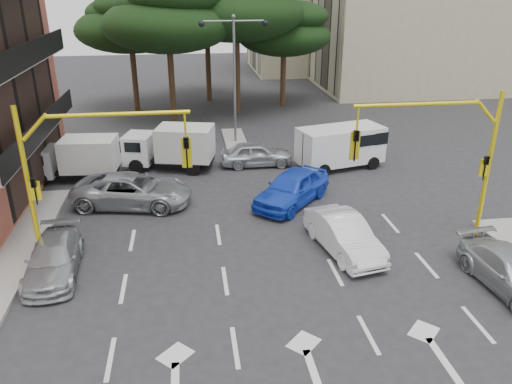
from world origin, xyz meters
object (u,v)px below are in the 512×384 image
Objects in this scene: signal_mast_right at (449,147)px; signal_mast_left at (79,164)px; car_blue_compact at (292,188)px; car_silver_cross_b at (256,154)px; box_truck_a at (74,159)px; car_white_hatch at (344,235)px; street_lamp_center at (234,58)px; car_silver_cross_a at (133,190)px; car_silver_parked at (512,272)px; box_truck_b at (170,148)px; car_silver_wagon at (54,259)px; van_white at (340,147)px.

signal_mast_right is 1.00× the size of signal_mast_left.
car_silver_cross_b is at bearing 141.59° from car_blue_compact.
car_silver_cross_b is 9.81m from box_truck_a.
signal_mast_right is 1.39× the size of car_white_hatch.
box_truck_a is at bearing -149.82° from street_lamp_center.
signal_mast_right reaches higher than car_silver_cross_a.
street_lamp_center is 1.65× the size of car_blue_compact.
street_lamp_center is (6.80, 14.01, 1.54)m from signal_mast_left.
car_white_hatch is at bearing 140.70° from car_silver_parked.
street_lamp_center is 1.57× the size of box_truck_b.
car_white_hatch is 4.84m from car_blue_compact.
car_white_hatch is 10.73m from car_silver_wagon.
signal_mast_right is 15.65m from street_lamp_center.
car_white_hatch is 12.38m from box_truck_b.
car_silver_cross_a is 7.96m from car_silver_cross_b.
car_white_hatch reaches higher than car_silver_wagon.
car_silver_cross_a is 1.21× the size of car_silver_parked.
car_white_hatch is 14.98m from box_truck_a.
box_truck_a reaches higher than car_silver_wagon.
box_truck_b is (-6.80, 10.33, 0.51)m from car_white_hatch.
car_silver_cross_a reaches higher than car_silver_cross_b.
box_truck_b is at bearing -134.06° from street_lamp_center.
van_white is at bearing 93.05° from car_blue_compact.
street_lamp_center is at bearing 89.50° from car_white_hatch.
box_truck_a is (-16.60, 12.61, 0.49)m from car_silver_parked.
box_truck_a is (-10.67, 4.58, 0.33)m from car_blue_compact.
box_truck_b is (-11.67, 13.64, 0.57)m from car_silver_parked.
street_lamp_center is 1.68× the size of box_truck_a.
box_truck_a is (-2.20, 8.77, -2.75)m from signal_mast_left.
car_silver_wagon is at bearing -118.59° from street_lamp_center.
box_truck_b reaches higher than car_silver_parked.
car_blue_compact is 7.43m from car_silver_cross_a.
street_lamp_center is 1.83× the size of car_silver_wagon.
signal_mast_left is 1.30× the size of box_truck_a.
box_truck_a is at bearing 95.73° from car_silver_cross_b.
signal_mast_right reaches higher than car_silver_cross_b.
car_silver_wagon is at bearing -169.08° from box_truck_a.
street_lamp_center is 1.90× the size of car_silver_cross_b.
car_white_hatch is 0.92× the size of van_white.
signal_mast_right is 13.61m from signal_mast_left.
street_lamp_center reaches higher than car_silver_cross_b.
car_silver_parked is at bearing -45.31° from car_white_hatch.
box_truck_a is at bearing -161.19° from car_blue_compact.
van_white is 14.35m from box_truck_a.
box_truck_a is 5.04m from box_truck_b.
signal_mast_right reaches higher than car_white_hatch.
car_white_hatch is (9.53, -0.53, -3.17)m from signal_mast_left.
street_lamp_center is at bearing 10.43° from car_silver_cross_b.
signal_mast_left is 9.95m from car_blue_compact.
street_lamp_center is at bearing 115.91° from signal_mast_right.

